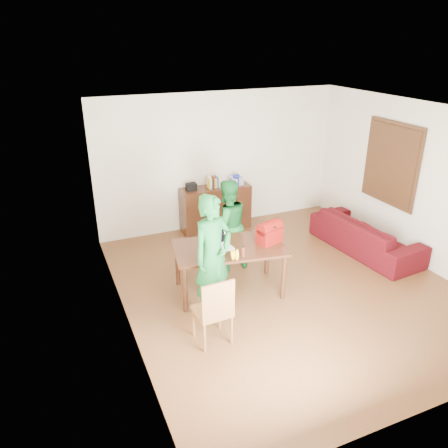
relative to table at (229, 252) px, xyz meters
name	(u,v)px	position (x,y,z in m)	size (l,w,h in m)	color
room	(288,206)	(0.91, -0.10, 0.64)	(5.20, 5.70, 2.90)	#461F11
table	(229,252)	(0.00, 0.00, 0.00)	(1.77, 1.18, 0.77)	black
chair	(213,322)	(-0.67, -1.01, -0.39)	(0.46, 0.44, 0.96)	brown
person_near	(213,256)	(-0.41, -0.38, 0.21)	(0.64, 0.42, 1.77)	#156227
person_far	(227,225)	(0.27, 0.72, 0.11)	(0.76, 0.59, 1.56)	#155F23
laptop	(221,246)	(-0.15, -0.01, 0.14)	(0.37, 0.28, 0.25)	white
bananas	(235,258)	(-0.09, -0.41, 0.13)	(0.16, 0.10, 0.06)	yellow
bottle	(243,251)	(0.05, -0.36, 0.18)	(0.06, 0.06, 0.17)	#552013
red_bag	(269,234)	(0.61, -0.11, 0.23)	(0.38, 0.22, 0.28)	#6D0E07
sofa	(366,235)	(2.85, 0.30, -0.36)	(2.15, 0.84, 0.63)	#400810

